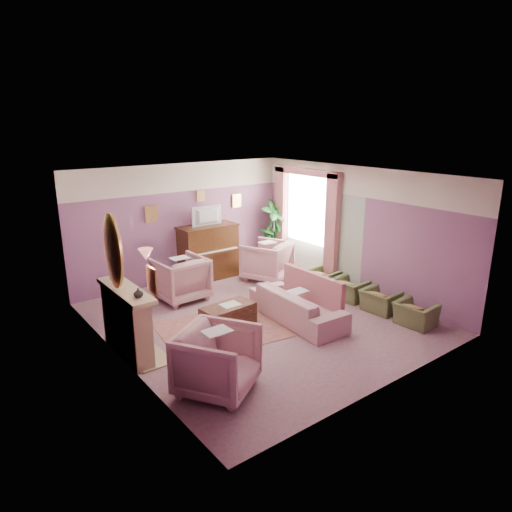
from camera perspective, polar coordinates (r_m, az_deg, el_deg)
floor at (r=9.04m, az=0.41°, el=-7.83°), size 5.50×6.00×0.01m
ceiling at (r=8.29m, az=0.45°, el=10.09°), size 5.50×6.00×0.01m
wall_back at (r=11.02m, az=-9.17°, el=4.11°), size 5.50×0.02×2.80m
wall_front at (r=6.57m, az=16.68°, el=-4.96°), size 5.50×0.02×2.80m
wall_left at (r=7.29m, az=-16.97°, el=-2.85°), size 0.02×6.00×2.80m
wall_right at (r=10.42m, az=12.50°, el=3.21°), size 0.02×6.00×2.80m
picture_rail_band at (r=10.84m, az=-9.41°, el=9.66°), size 5.50×0.01×0.65m
stripe_panel at (r=11.34m, az=7.37°, el=2.85°), size 0.01×3.00×2.15m
fireplace_surround at (r=7.83m, az=-15.87°, el=-8.12°), size 0.30×1.40×1.10m
fireplace_inset at (r=7.92m, az=-15.11°, el=-8.94°), size 0.18×0.72×0.68m
fire_ember at (r=8.01m, az=-14.75°, el=-10.04°), size 0.06×0.54×0.10m
mantel_shelf at (r=7.62m, az=-16.00°, el=-4.16°), size 0.40×1.55×0.07m
hearth at (r=8.12m, az=-14.24°, el=-11.26°), size 0.55×1.50×0.02m
mirror_frame at (r=7.37m, az=-17.42°, el=0.58°), size 0.04×0.72×1.20m
mirror_glass at (r=7.38m, az=-17.24°, el=0.61°), size 0.01×0.60×1.06m
sconce_shade at (r=6.41m, az=-13.61°, el=0.21°), size 0.20×0.20×0.16m
piano at (r=11.17m, az=-5.96°, el=0.43°), size 1.40×0.60×1.30m
piano_keyshelf at (r=10.87m, az=-5.01°, el=0.38°), size 1.30×0.12×0.06m
piano_keys at (r=10.85m, az=-5.01°, el=0.58°), size 1.20×0.08×0.02m
piano_top at (r=11.01m, az=-6.06°, el=3.73°), size 1.45×0.65×0.04m
television at (r=10.91m, az=-5.97°, el=5.17°), size 0.80×0.12×0.48m
print_back_left at (r=10.58m, az=-12.97°, el=5.15°), size 0.30×0.03×0.38m
print_back_right at (r=11.71m, az=-2.44°, el=6.92°), size 0.26×0.03×0.34m
print_back_mid at (r=11.12m, az=-6.93°, el=7.45°), size 0.22×0.03×0.26m
print_left_wall at (r=6.15m, az=-12.87°, el=-2.99°), size 0.03×0.28×0.36m
window_blind at (r=11.36m, az=6.48°, el=6.13°), size 0.03×1.40×1.80m
curtain_left at (r=10.76m, az=9.48°, el=3.24°), size 0.16×0.34×2.60m
curtain_right at (r=12.06m, az=3.12°, el=4.87°), size 0.16×0.34×2.60m
pelmet at (r=11.19m, az=6.32°, el=10.42°), size 0.16×2.20×0.16m
mantel_plant at (r=8.06m, az=-17.48°, el=-1.88°), size 0.16×0.16×0.28m
mantel_vase at (r=7.15m, az=-14.50°, el=-4.49°), size 0.16×0.16×0.16m
area_rug at (r=8.68m, az=-3.40°, el=-8.91°), size 2.75×2.17×0.01m
coffee_table at (r=8.60m, az=-3.50°, el=-7.56°), size 1.03×0.57×0.45m
table_paper at (r=8.53m, az=-3.24°, el=-6.07°), size 0.35×0.28×0.01m
sofa at (r=8.84m, az=5.18°, el=-5.48°), size 0.71×2.12×0.86m
sofa_throw at (r=9.04m, az=7.09°, el=-3.87°), size 0.11×1.61×0.59m
floral_armchair_left at (r=9.95m, az=-9.44°, el=-2.50°), size 1.01×1.01×1.05m
floral_armchair_right at (r=11.05m, az=1.39°, el=-0.34°), size 1.01×1.01×1.05m
floral_armchair_front at (r=6.61m, az=-4.83°, el=-12.54°), size 1.01×1.01×1.05m
olive_chair_a at (r=9.16m, az=19.35°, el=-6.43°), size 0.50×0.71×0.61m
olive_chair_b at (r=9.58m, az=15.29°, el=-5.03°), size 0.50×0.71×0.61m
olive_chair_c at (r=10.06m, az=11.61°, el=-3.73°), size 0.50×0.71×0.61m
olive_chair_d at (r=10.58m, az=8.29°, el=-2.54°), size 0.50×0.71×0.61m
side_table at (r=12.23m, az=1.51°, el=0.48°), size 0.52×0.52×0.70m
side_plant_big at (r=12.10m, az=1.53°, el=2.85°), size 0.30×0.30×0.34m
side_plant_small at (r=12.11m, az=2.27°, el=2.70°), size 0.16×0.16×0.28m
palm_pot at (r=12.22m, az=2.24°, el=-0.43°), size 0.34×0.34×0.34m
palm_plant at (r=11.99m, az=2.28°, el=3.64°), size 0.76×0.76×1.44m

